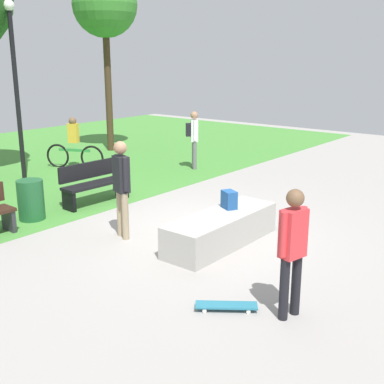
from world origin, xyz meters
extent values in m
plane|color=#9E9993|center=(0.00, 0.00, 0.00)|extent=(28.00, 28.00, 0.00)
cube|color=#A8A59E|center=(-0.28, -0.88, 0.27)|extent=(2.41, 0.77, 0.55)
cube|color=#1E4C8C|center=(0.08, -0.78, 0.71)|extent=(0.31, 0.34, 0.32)
cylinder|color=black|center=(-1.67, -3.01, 0.40)|extent=(0.12, 0.12, 0.81)
cylinder|color=black|center=(-1.88, -2.97, 0.40)|extent=(0.12, 0.12, 0.81)
cube|color=red|center=(-1.78, -2.99, 1.11)|extent=(0.36, 0.27, 0.60)
cylinder|color=red|center=(-1.61, -3.03, 1.13)|extent=(0.09, 0.09, 0.56)
cylinder|color=red|center=(-1.94, -2.95, 1.13)|extent=(0.09, 0.09, 0.56)
sphere|color=brown|center=(-1.78, -2.99, 1.55)|extent=(0.22, 0.22, 0.22)
cylinder|color=tan|center=(-1.08, 0.80, 0.43)|extent=(0.12, 0.12, 0.86)
cylinder|color=tan|center=(-1.15, 0.60, 0.43)|extent=(0.12, 0.12, 0.86)
cube|color=black|center=(-1.12, 0.70, 1.18)|extent=(0.29, 0.37, 0.64)
cylinder|color=black|center=(-1.06, 0.86, 1.20)|extent=(0.09, 0.09, 0.59)
cylinder|color=black|center=(-1.17, 0.54, 1.20)|extent=(0.09, 0.09, 0.59)
sphere|color=#9E7556|center=(-1.12, 0.70, 1.64)|extent=(0.23, 0.23, 0.23)
cube|color=teal|center=(-2.14, -2.29, 0.07)|extent=(0.64, 0.76, 0.02)
cylinder|color=silver|center=(-2.37, -2.11, 0.03)|extent=(0.06, 0.06, 0.06)
cylinder|color=silver|center=(-2.24, -2.02, 0.03)|extent=(0.06, 0.06, 0.06)
cylinder|color=silver|center=(-2.04, -2.56, 0.03)|extent=(0.06, 0.06, 0.06)
cylinder|color=silver|center=(-1.91, -2.47, 0.03)|extent=(0.06, 0.06, 0.06)
cube|color=black|center=(0.01, 2.73, 0.45)|extent=(1.62, 0.50, 0.06)
cube|color=black|center=(0.01, 2.95, 0.73)|extent=(1.60, 0.12, 0.36)
cube|color=black|center=(0.74, 2.70, 0.23)|extent=(0.10, 0.40, 0.45)
cube|color=black|center=(-0.73, 2.76, 0.23)|extent=(0.10, 0.40, 0.45)
cube|color=#2D2D33|center=(-2.22, 2.62, 0.23)|extent=(0.09, 0.40, 0.45)
cylinder|color=#42301E|center=(4.62, 7.37, 2.09)|extent=(0.23, 0.23, 4.18)
sphere|color=#387F2D|center=(4.62, 7.37, 4.82)|extent=(2.12, 2.12, 2.12)
cylinder|color=black|center=(0.36, 6.10, 2.13)|extent=(0.12, 0.12, 4.27)
sphere|color=silver|center=(0.36, 6.10, 4.39)|extent=(0.28, 0.28, 0.28)
cylinder|color=#1E592D|center=(-1.56, 2.88, 0.40)|extent=(0.52, 0.52, 0.81)
cylinder|color=slate|center=(4.23, 3.34, 0.40)|extent=(0.12, 0.12, 0.81)
cylinder|color=slate|center=(4.07, 3.19, 0.40)|extent=(0.12, 0.12, 0.81)
cube|color=white|center=(4.15, 3.26, 1.11)|extent=(0.37, 0.36, 0.61)
cylinder|color=white|center=(4.28, 3.38, 1.14)|extent=(0.09, 0.09, 0.56)
cylinder|color=white|center=(4.03, 3.15, 1.14)|extent=(0.09, 0.09, 0.56)
sphere|color=#9E7556|center=(4.15, 3.26, 1.55)|extent=(0.22, 0.22, 0.22)
cube|color=black|center=(4.04, 3.38, 1.14)|extent=(0.30, 0.29, 0.36)
torus|color=black|center=(1.79, 6.54, 0.33)|extent=(0.35, 0.68, 0.72)
torus|color=black|center=(2.25, 5.54, 0.33)|extent=(0.35, 0.68, 0.72)
cube|color=#338C3F|center=(2.02, 6.04, 0.53)|extent=(0.45, 0.92, 0.08)
cube|color=gold|center=(2.02, 6.04, 1.03)|extent=(0.28, 0.33, 0.56)
sphere|color=brown|center=(2.02, 6.04, 1.38)|extent=(0.22, 0.22, 0.22)
camera|label=1|loc=(-6.90, -5.55, 3.16)|focal=46.21mm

